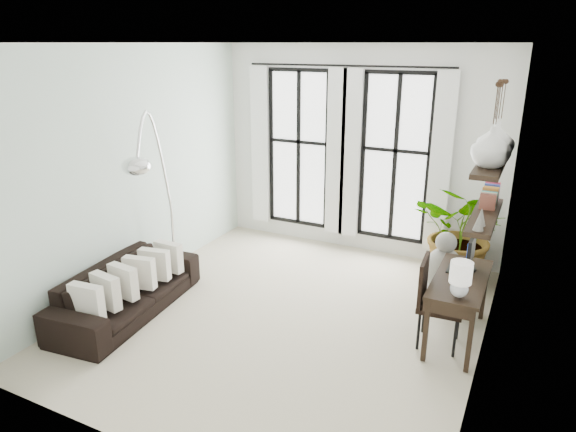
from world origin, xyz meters
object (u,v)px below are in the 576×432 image
Objects in this scene: plant at (464,234)px; arc_lamp at (152,157)px; desk at (459,283)px; buddha at (443,273)px; desk_chair at (433,297)px; sofa at (127,289)px.

arc_lamp is (-3.45, -2.21, 1.17)m from plant.
desk is 1.36× the size of buddha.
desk_chair is (-0.05, -1.78, -0.14)m from plant.
desk reaches higher than desk_chair.
plant is 1.10× the size of desk.
buddha is (-0.31, 0.90, -0.32)m from desk.
arc_lamp is (-3.41, -0.43, 1.31)m from desk_chair.
buddha is (3.44, 2.03, 0.09)m from sofa.
buddha is (-0.12, -0.73, -0.31)m from plant.
desk_chair reaches higher than buddha.
arc_lamp is at bearing -155.98° from buddha.
desk is at bearing -70.95° from buddha.
desk_chair reaches higher than sofa.
arc_lamp reaches higher than buddha.
desk is at bearing -83.34° from plant.
buddha is at bearing 109.05° from desk.
buddha is at bearing -65.49° from sofa.
plant reaches higher than desk.
plant is at bearing -58.28° from sofa.
sofa is at bearing -142.18° from plant.
desk_chair is 3.67m from arc_lamp.
sofa is at bearing -149.39° from buddha.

